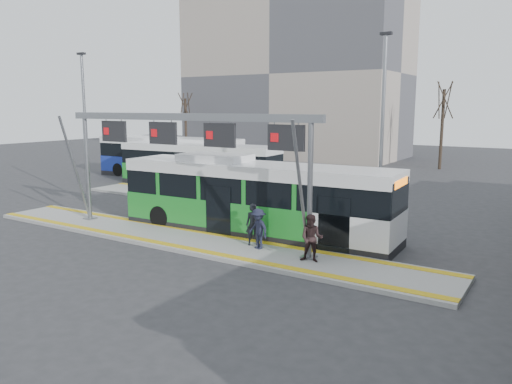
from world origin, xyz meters
TOP-DOWN VIEW (x-y plane):
  - ground at (0.00, 0.00)m, footprint 120.00×120.00m
  - platform_main at (0.00, 0.00)m, footprint 22.00×3.00m
  - platform_second at (-4.00, 8.00)m, footprint 20.00×3.00m
  - tactile_main at (0.00, 0.00)m, footprint 22.00×2.65m
  - tactile_second at (-4.00, 9.15)m, footprint 20.00×0.35m
  - gantry at (-0.35, 0.25)m, footprint 13.00×1.68m
  - apartment_block at (-14.00, 36.00)m, footprint 24.50×12.50m
  - hero_bus at (1.65, 2.61)m, footprint 12.77×3.20m
  - bg_bus_green at (-8.91, 11.82)m, footprint 12.23×3.28m
  - bg_bus_blue at (-13.65, 14.04)m, footprint 12.48×3.42m
  - passenger_a at (2.87, 0.65)m, footprint 0.73×0.67m
  - passenger_b at (5.79, -0.09)m, footprint 0.96×0.82m
  - passenger_c at (3.31, 0.30)m, footprint 1.17×0.90m
  - tree_left at (-7.70, 30.90)m, footprint 1.40×1.40m
  - tree_mid at (3.29, 31.40)m, footprint 1.40×1.40m
  - tree_far at (-23.10, 27.25)m, footprint 1.40×1.40m
  - lamp_west at (-10.61, 3.63)m, footprint 0.50×0.25m
  - lamp_east at (6.18, 5.99)m, footprint 0.50×0.25m

SIDE VIEW (x-z plane):
  - ground at x=0.00m, z-range 0.00..0.00m
  - platform_main at x=0.00m, z-range 0.00..0.15m
  - platform_second at x=-4.00m, z-range 0.00..0.15m
  - tactile_main at x=0.00m, z-range 0.15..0.17m
  - tactile_second at x=-4.00m, z-range 0.15..0.17m
  - passenger_c at x=3.31m, z-range 0.15..1.74m
  - passenger_a at x=2.87m, z-range 0.15..1.81m
  - passenger_b at x=5.79m, z-range 0.15..1.87m
  - bg_bus_green at x=-8.91m, z-range -0.02..3.01m
  - bg_bus_blue at x=-13.65m, z-range -0.02..3.20m
  - hero_bus at x=1.65m, z-range -0.15..3.34m
  - gantry at x=-0.35m, z-range 1.70..6.90m
  - lamp_west at x=-10.61m, z-range 0.24..8.88m
  - lamp_east at x=6.18m, z-range 0.24..9.00m
  - tree_far at x=-23.10m, z-range 1.90..9.28m
  - tree_mid at x=3.29m, z-range 2.09..10.20m
  - tree_left at x=-7.70m, z-range 2.12..10.32m
  - apartment_block at x=-14.00m, z-range 0.01..18.41m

